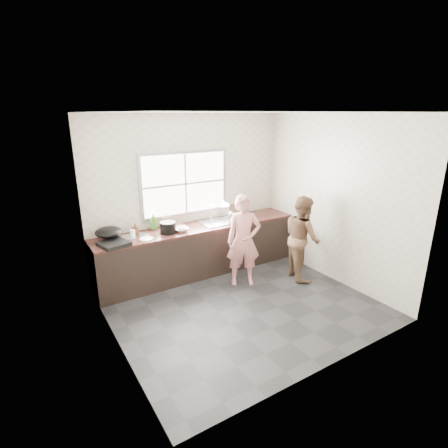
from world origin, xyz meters
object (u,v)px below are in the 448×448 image
woman (244,244)px  bowl_mince (181,229)px  bottle_brown_short (171,226)px  wok (109,232)px  glass_jar (133,233)px  dish_rack (234,209)px  black_pot (168,228)px  pot_lid_left (129,237)px  burner (114,244)px  pot_lid_right (141,235)px  bottle_brown_tall (135,230)px  person_side (302,237)px  bowl_crabs (238,221)px  bowl_held (237,221)px  plate_food (146,239)px  bottle_green (153,220)px  cutting_board (174,227)px

woman → bowl_mince: 1.04m
bottle_brown_short → wok: wok is taller
glass_jar → dish_rack: (1.94, 0.07, 0.10)m
black_pot → pot_lid_left: size_ratio=0.91×
burner → pot_lid_right: bearing=24.1°
black_pot → bottle_brown_short: size_ratio=1.54×
bottle_brown_tall → pot_lid_left: bottle_brown_tall is taller
person_side → pot_lid_right: (-2.39, 1.09, 0.16)m
bowl_crabs → dish_rack: dish_rack is taller
burner → bowl_held: bearing=0.1°
bottle_brown_tall → bottle_brown_short: (0.56, -0.11, -0.00)m
wok → pot_lid_right: size_ratio=1.58×
person_side → bottle_brown_short: size_ratio=8.67×
bowl_crabs → pot_lid_right: 1.67m
bowl_held → plate_food: bowl_held is taller
burner → pot_lid_right: burner is taller
woman → glass_jar: size_ratio=12.99×
person_side → bottle_green: 2.48m
dish_rack → bowl_held: bearing=-114.7°
woman → bottle_brown_tall: 1.72m
cutting_board → bottle_brown_short: 0.13m
black_pot → wok: (-0.89, 0.14, 0.04)m
bowl_mince → glass_jar: 0.77m
person_side → bowl_crabs: (-0.74, 0.83, 0.19)m
bowl_crabs → bottle_brown_short: bearing=168.9°
bowl_held → pot_lid_right: bowl_held is taller
bottle_brown_tall → bottle_green: bearing=16.6°
bottle_green → pot_lid_right: size_ratio=1.22×
black_pot → wok: bearing=171.4°
bottle_brown_short → burner: (-0.98, -0.19, -0.05)m
woman → pot_lid_left: (-1.60, 0.80, 0.17)m
cutting_board → bowl_mince: (0.05, -0.19, 0.01)m
bowl_mince → wok: size_ratio=0.57×
bottle_brown_tall → glass_jar: bearing=-137.7°
glass_jar → pot_lid_left: (-0.07, -0.01, -0.05)m
dish_rack → bowl_crabs: bearing=-113.0°
bottle_green → pot_lid_right: (-0.28, -0.19, -0.15)m
bottle_brown_tall → glass_jar: bottle_brown_tall is taller
dish_rack → pot_lid_left: size_ratio=1.46×
black_pot → bottle_brown_short: black_pot is taller
plate_food → bottle_brown_short: bearing=20.7°
bowl_mince → burner: size_ratio=0.60×
glass_jar → burner: 0.43m
plate_food → bottle_green: (0.27, 0.40, 0.15)m
person_side → burner: bearing=92.4°
cutting_board → glass_jar: bearing=-177.2°
bottle_green → dish_rack: bottle_green is taller
woman → bottle_green: woman is taller
person_side → burner: 3.00m
bowl_mince → glass_jar: bearing=168.4°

